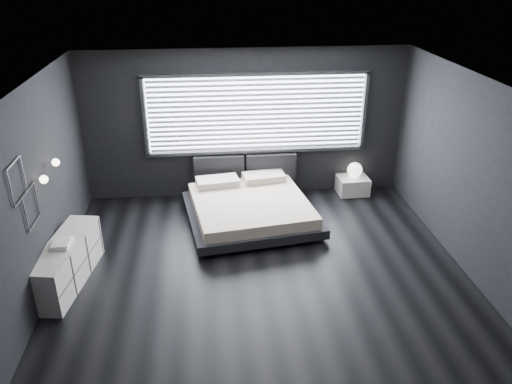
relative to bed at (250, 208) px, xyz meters
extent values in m
plane|color=black|center=(0.03, -1.56, -0.26)|extent=(6.00, 6.00, 0.00)
plane|color=silver|center=(0.03, -1.56, 2.54)|extent=(6.00, 6.00, 0.00)
cube|color=black|center=(0.03, 1.19, 1.14)|extent=(6.00, 0.04, 2.80)
cube|color=black|center=(0.03, -4.31, 1.14)|extent=(6.00, 0.04, 2.80)
cube|color=black|center=(-2.97, -1.56, 1.14)|extent=(0.04, 5.50, 2.80)
cube|color=black|center=(3.03, -1.56, 1.14)|extent=(0.04, 5.50, 2.80)
cube|color=white|center=(0.23, 1.17, 1.35)|extent=(4.00, 0.02, 1.38)
cube|color=#47474C|center=(-1.81, 1.14, 1.35)|extent=(0.06, 0.08, 1.48)
cube|color=#47474C|center=(2.27, 1.14, 1.35)|extent=(0.06, 0.08, 1.48)
cube|color=#47474C|center=(0.23, 1.14, 2.08)|extent=(4.14, 0.08, 0.06)
cube|color=#47474C|center=(0.23, 1.14, 0.62)|extent=(4.14, 0.08, 0.06)
cube|color=silver|center=(0.23, 1.11, 1.35)|extent=(3.94, 0.03, 1.32)
cube|color=black|center=(-0.49, 1.08, 0.31)|extent=(0.96, 0.16, 0.52)
cube|color=black|center=(0.51, 1.08, 0.31)|extent=(0.96, 0.16, 0.52)
cylinder|color=silver|center=(-2.92, -1.51, 1.34)|extent=(0.10, 0.02, 0.02)
sphere|color=#FFE5B7|center=(-2.85, -1.51, 1.34)|extent=(0.11, 0.11, 0.11)
cylinder|color=silver|center=(-2.92, -0.91, 1.34)|extent=(0.10, 0.02, 0.02)
sphere|color=#FFE5B7|center=(-2.85, -0.91, 1.34)|extent=(0.11, 0.11, 0.11)
cube|color=#47474C|center=(-2.94, -2.11, 1.82)|extent=(0.01, 0.46, 0.02)
cube|color=#47474C|center=(-2.94, -2.11, 1.36)|extent=(0.01, 0.46, 0.02)
cube|color=#47474C|center=(-2.94, -1.88, 1.59)|extent=(0.01, 0.02, 0.46)
cube|color=#47474C|center=(-2.94, -2.34, 1.59)|extent=(0.01, 0.02, 0.46)
cube|color=#47474C|center=(-2.94, -1.86, 1.35)|extent=(0.01, 0.46, 0.02)
cube|color=#47474C|center=(-2.94, -1.86, 0.89)|extent=(0.01, 0.46, 0.02)
cube|color=#47474C|center=(-2.94, -1.63, 1.12)|extent=(0.01, 0.02, 0.46)
cube|color=#47474C|center=(-2.94, -2.09, 1.12)|extent=(0.01, 0.02, 0.46)
cube|color=black|center=(-0.79, -1.00, -0.22)|extent=(0.13, 0.13, 0.08)
cube|color=black|center=(1.05, -0.73, -0.22)|extent=(0.13, 0.13, 0.08)
cube|color=black|center=(-1.03, 0.65, -0.22)|extent=(0.13, 0.13, 0.08)
cube|color=black|center=(0.81, 0.92, -0.22)|extent=(0.13, 0.13, 0.08)
cube|color=black|center=(0.01, -0.04, -0.10)|extent=(2.43, 2.35, 0.16)
cube|color=beige|center=(0.01, -0.04, 0.07)|extent=(2.18, 2.18, 0.20)
cube|color=beige|center=(-0.54, 0.65, 0.24)|extent=(0.82, 0.52, 0.13)
cube|color=beige|center=(0.33, 0.78, 0.24)|extent=(0.82, 0.52, 0.13)
cube|color=silver|center=(2.11, 0.94, -0.09)|extent=(0.60, 0.51, 0.34)
sphere|color=white|center=(2.14, 0.97, 0.22)|extent=(0.29, 0.29, 0.29)
cube|color=silver|center=(-2.75, -1.55, 0.06)|extent=(0.70, 1.67, 0.65)
cube|color=#47474C|center=(-2.52, -1.59, 0.06)|extent=(0.26, 1.58, 0.63)
cube|color=white|center=(-2.76, -1.60, 0.41)|extent=(0.27, 0.34, 0.04)
cube|color=white|center=(-2.75, -1.62, 0.44)|extent=(0.23, 0.30, 0.03)
camera|label=1|loc=(-0.69, -7.73, 3.99)|focal=35.00mm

